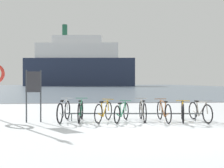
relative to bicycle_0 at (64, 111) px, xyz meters
The scene contains 12 objects.
ground 51.96m from the bicycle_0, 86.73° to the left, with size 80.00×132.00×0.08m.
bike_rack 2.57m from the bicycle_0, ahead, with size 5.09×0.54×0.31m.
bicycle_0 is the anchor object (origin of this frame).
bicycle_1 0.61m from the bicycle_0, ahead, with size 0.46×1.74×0.84m.
bicycle_2 1.47m from the bicycle_0, ahead, with size 0.76×1.51×0.81m.
bicycle_3 2.14m from the bicycle_0, ahead, with size 0.78×1.55×0.75m.
bicycle_4 2.93m from the bicycle_0, ahead, with size 0.46×1.71×0.83m.
bicycle_5 3.68m from the bicycle_0, ahead, with size 0.46×1.74×0.82m.
bicycle_6 4.39m from the bicycle_0, ahead, with size 0.65×1.60×0.80m.
bicycle_7 5.03m from the bicycle_0, ahead, with size 0.46×1.72×0.79m.
info_sign 1.39m from the bicycle_0, behind, with size 0.55×0.13×1.88m.
ferry_ship 82.92m from the bicycle_0, 91.91° to the left, with size 38.94×13.62×21.91m.
Camera 1 is at (-1.99, -7.49, 1.46)m, focal length 40.96 mm.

